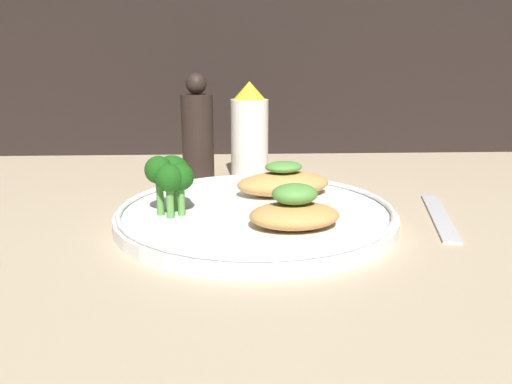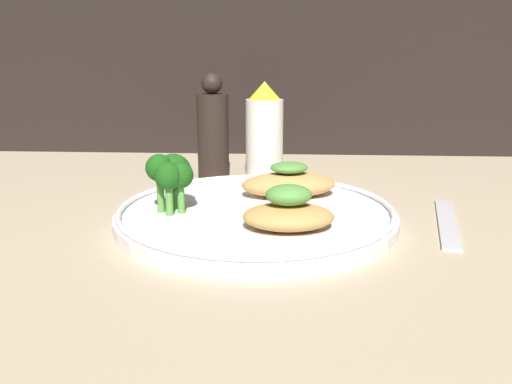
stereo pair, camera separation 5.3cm
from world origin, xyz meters
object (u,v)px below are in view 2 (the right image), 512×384
sauce_bottle (268,133)px  pepper_grinder (213,132)px  plate (256,214)px  broccoli_bunch (171,174)px

sauce_bottle → pepper_grinder: size_ratio=0.92×
sauce_bottle → pepper_grinder: 8.02cm
plate → pepper_grinder: pepper_grinder is taller
plate → sauce_bottle: 21.62cm
plate → broccoli_bunch: bearing=-173.1°
broccoli_bunch → sauce_bottle: size_ratio=0.44×
plate → sauce_bottle: (0.50, 20.84, 5.76)cm
sauce_bottle → pepper_grinder: bearing=180.0°
plate → broccoli_bunch: broccoli_bunch is taller
plate → pepper_grinder: 22.92cm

